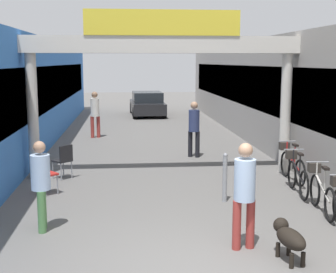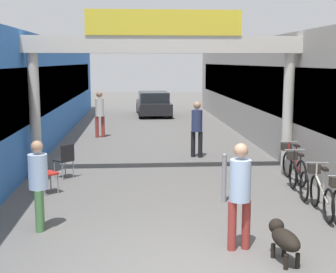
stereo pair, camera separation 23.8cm
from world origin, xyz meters
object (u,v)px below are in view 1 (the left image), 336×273
(pedestrian_companion, at_px, (41,180))
(bicycle_black_third, at_px, (297,174))
(cafe_chair_red_nearer, at_px, (43,172))
(bicycle_silver_second, at_px, (321,191))
(dog_on_leash, at_px, (289,237))
(cafe_chair_black_farther, at_px, (64,158))
(pedestrian_carrying_crate, at_px, (194,125))
(parked_car_black, at_px, (147,104))
(pedestrian_elderly_walking, at_px, (95,111))
(bicycle_red_farthest, at_px, (291,164))
(bollard_post_metal, at_px, (225,177))
(pedestrian_with_dog, at_px, (245,189))

(pedestrian_companion, relative_size, bicycle_black_third, 0.97)
(cafe_chair_red_nearer, bearing_deg, bicycle_silver_second, -16.87)
(dog_on_leash, distance_m, cafe_chair_black_farther, 6.76)
(pedestrian_companion, relative_size, cafe_chair_red_nearer, 1.83)
(pedestrian_carrying_crate, distance_m, bicycle_silver_second, 5.95)
(parked_car_black, bearing_deg, pedestrian_elderly_walking, -107.84)
(dog_on_leash, relative_size, bicycle_red_farthest, 0.49)
(pedestrian_companion, bearing_deg, bollard_post_metal, 21.46)
(pedestrian_carrying_crate, distance_m, dog_on_leash, 7.91)
(pedestrian_with_dog, bearing_deg, bicycle_silver_second, 40.32)
(pedestrian_companion, relative_size, bicycle_silver_second, 0.97)
(pedestrian_carrying_crate, relative_size, cafe_chair_black_farther, 1.98)
(pedestrian_carrying_crate, bearing_deg, bicycle_silver_second, -72.84)
(bicycle_silver_second, relative_size, cafe_chair_red_nearer, 1.89)
(dog_on_leash, xyz_separation_m, bicycle_red_farthest, (1.74, 4.73, 0.07))
(pedestrian_with_dog, distance_m, pedestrian_elderly_walking, 11.94)
(dog_on_leash, height_order, cafe_chair_black_farther, cafe_chair_black_farther)
(pedestrian_carrying_crate, xyz_separation_m, cafe_chair_black_farther, (-3.75, -2.47, -0.48))
(pedestrian_companion, bearing_deg, parked_car_black, 81.31)
(bicycle_red_farthest, bearing_deg, cafe_chair_black_farther, 173.34)
(pedestrian_with_dog, distance_m, bicycle_silver_second, 2.71)
(cafe_chair_red_nearer, distance_m, parked_car_black, 15.92)
(pedestrian_elderly_walking, relative_size, cafe_chair_red_nearer, 2.06)
(pedestrian_with_dog, height_order, bicycle_black_third, pedestrian_with_dog)
(pedestrian_with_dog, bearing_deg, bollard_post_metal, 84.63)
(pedestrian_with_dog, xyz_separation_m, pedestrian_carrying_crate, (0.28, 7.38, 0.02))
(pedestrian_companion, distance_m, parked_car_black, 18.15)
(pedestrian_companion, bearing_deg, cafe_chair_red_nearer, 98.80)
(bollard_post_metal, xyz_separation_m, cafe_chair_black_farther, (-3.71, 2.34, -0.01))
(parked_car_black, bearing_deg, bollard_post_metal, -86.93)
(cafe_chair_black_farther, bearing_deg, bollard_post_metal, -32.21)
(bollard_post_metal, distance_m, parked_car_black, 16.54)
(bicycle_red_farthest, height_order, cafe_chair_black_farther, bicycle_red_farthest)
(bicycle_red_farthest, relative_size, bollard_post_metal, 1.57)
(bicycle_silver_second, xyz_separation_m, parked_car_black, (-2.67, 17.36, 0.21))
(bicycle_black_third, bearing_deg, parked_car_black, 99.54)
(pedestrian_with_dog, xyz_separation_m, pedestrian_companion, (-3.39, 1.14, -0.07))
(pedestrian_carrying_crate, distance_m, bollard_post_metal, 4.83)
(bicycle_black_third, height_order, bollard_post_metal, bollard_post_metal)
(pedestrian_elderly_walking, bearing_deg, pedestrian_carrying_crate, -51.16)
(bollard_post_metal, bearing_deg, bicycle_red_farthest, 38.75)
(bicycle_silver_second, xyz_separation_m, cafe_chair_red_nearer, (-5.77, 1.75, 0.10))
(pedestrian_with_dog, relative_size, pedestrian_carrying_crate, 0.99)
(pedestrian_with_dog, height_order, bollard_post_metal, pedestrian_with_dog)
(pedestrian_carrying_crate, relative_size, bicycle_red_farthest, 1.05)
(cafe_chair_black_farther, bearing_deg, pedestrian_companion, -88.71)
(bicycle_red_farthest, height_order, cafe_chair_red_nearer, bicycle_red_farthest)
(bollard_post_metal, height_order, cafe_chair_black_farther, bollard_post_metal)
(pedestrian_companion, height_order, cafe_chair_red_nearer, pedestrian_companion)
(pedestrian_with_dog, relative_size, bicycle_red_farthest, 1.03)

